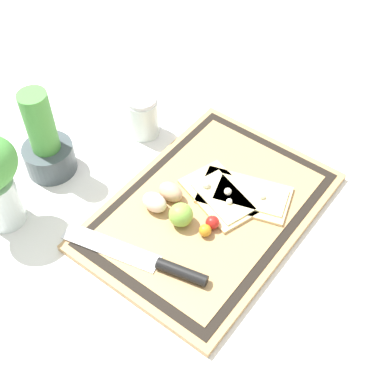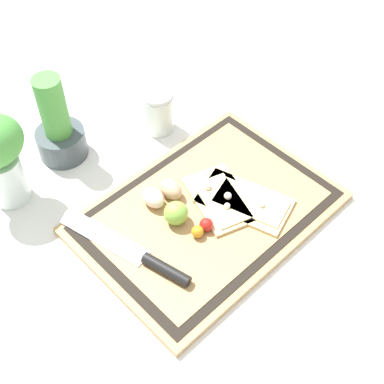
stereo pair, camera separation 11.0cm
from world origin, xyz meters
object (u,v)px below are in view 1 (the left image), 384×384
Objects in this scene: egg_brown at (171,192)px; sauce_jar at (143,118)px; egg_pink at (155,202)px; herb_pot at (46,145)px; pizza_slice_near at (246,195)px; cherry_tomato_red at (212,222)px; cherry_tomato_yellow at (205,230)px; pizza_slice_far at (220,195)px; lime at (181,215)px; knife at (157,264)px.

egg_brown is 0.23m from sauce_jar.
egg_pink is at bearing -134.10° from sauce_jar.
egg_brown is 0.53× the size of sauce_jar.
pizza_slice_near is at bearing -65.71° from herb_pot.
cherry_tomato_yellow is (-0.02, 0.00, -0.00)m from cherry_tomato_red.
pizza_slice_far is 0.27m from sauce_jar.
cherry_tomato_red is at bearing -0.90° from cherry_tomato_yellow.
lime is at bearing -123.61° from egg_brown.
lime is at bearing -82.39° from herb_pot.
sauce_jar is (0.07, 0.27, 0.02)m from pizza_slice_far.
cherry_tomato_yellow reaches higher than pizza_slice_near.
lime reaches higher than cherry_tomato_red.
cherry_tomato_yellow is at bearing -105.86° from egg_brown.
herb_pot reaches higher than pizza_slice_near.
knife is 5.51× the size of egg_brown.
egg_pink is at bearing 41.66° from knife.
pizza_slice_near is 0.19m from egg_pink.
sauce_jar is at bearing 44.38° from knife.
cherry_tomato_red is (0.03, -0.12, -0.01)m from egg_pink.
pizza_slice_far is 0.11m from lime.
herb_pot is at bearing 157.60° from sauce_jar.
cherry_tomato_red is 0.02m from cherry_tomato_yellow.
sauce_jar is (0.17, 0.24, 0.00)m from lime.
egg_pink is at bearing 94.53° from cherry_tomato_yellow.
lime is 0.23× the size of herb_pot.
herb_pot is at bearing 79.90° from knife.
cherry_tomato_yellow is at bearing 179.10° from cherry_tomato_red.
cherry_tomato_yellow is 0.39m from herb_pot.
egg_brown is 1.97× the size of cherry_tomato_red.
sauce_jar is at bearing 61.40° from cherry_tomato_yellow.
cherry_tomato_red is at bearing -79.24° from herb_pot.
pizza_slice_near reaches higher than knife.
pizza_slice_near is 1.00× the size of herb_pot.
pizza_slice_near is 8.39× the size of cherry_tomato_yellow.
egg_brown reaches higher than pizza_slice_far.
herb_pot is (-0.07, 0.39, 0.04)m from cherry_tomato_red.
pizza_slice_near is 0.44m from herb_pot.
lime is 0.29m from sauce_jar.
cherry_tomato_red reaches higher than pizza_slice_far.
lime is (-0.13, 0.07, 0.02)m from pizza_slice_near.
pizza_slice_far is 0.91× the size of herb_pot.
pizza_slice_far is at bearing -67.55° from herb_pot.
sauce_jar reaches higher than pizza_slice_near.
egg_pink is 0.25m from sauce_jar.
cherry_tomato_red is 1.11× the size of cherry_tomato_yellow.
egg_pink is (-0.14, 0.13, 0.01)m from pizza_slice_near.
knife is (-0.24, 0.04, 0.00)m from pizza_slice_near.
egg_brown is (-0.10, 0.12, 0.01)m from pizza_slice_near.
pizza_slice_far is 0.21m from knife.
lime is at bearing 153.81° from pizza_slice_near.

